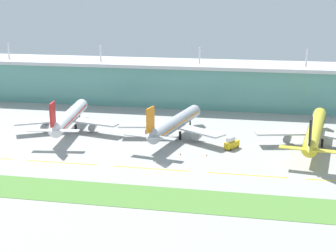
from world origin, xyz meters
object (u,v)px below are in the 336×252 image
fuel_truck (232,143)px  safety_cone_nose_front (207,155)px  airliner_middle (174,124)px  safety_cone_left_wingtip (181,154)px  airliner_far (315,131)px  airliner_near (69,117)px

fuel_truck → safety_cone_nose_front: fuel_truck is taller
airliner_middle → safety_cone_left_wingtip: bearing=-73.8°
airliner_far → fuel_truck: 35.23m
airliner_middle → safety_cone_left_wingtip: (6.67, -22.88, -6.09)m
safety_cone_nose_front → airliner_far: bearing=27.7°
airliner_far → fuel_truck: bearing=-161.7°
airliner_near → airliner_middle: size_ratio=1.02×
safety_cone_left_wingtip → safety_cone_nose_front: size_ratio=1.00×
airliner_middle → safety_cone_nose_front: bearing=-52.6°
airliner_far → safety_cone_left_wingtip: size_ratio=99.98×
airliner_near → safety_cone_left_wingtip: 61.10m
airliner_middle → safety_cone_nose_front: (16.81, -21.99, -6.09)m
airliner_far → safety_cone_nose_front: 47.74m
airliner_near → fuel_truck: airliner_near is taller
airliner_near → airliner_far: same height
airliner_middle → fuel_truck: (25.51, -10.95, -4.18)m
safety_cone_left_wingtip → safety_cone_nose_front: bearing=5.0°
airliner_middle → fuel_truck: airliner_middle is taller
airliner_middle → safety_cone_nose_front: airliner_middle is taller
airliner_near → fuel_truck: size_ratio=8.12×
safety_cone_left_wingtip → airliner_far: bearing=23.7°
airliner_middle → fuel_truck: size_ratio=7.96×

